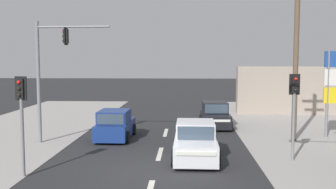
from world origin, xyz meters
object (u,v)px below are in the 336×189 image
(traffic_signal_mast, at_px, (49,66))
(pedestal_signal_right_kerb, at_px, (294,102))
(sedan_receding_far, at_px, (195,142))
(hatchback_kerbside_parked, at_px, (215,116))
(hatchback_oncoming_mid, at_px, (115,125))
(pedestal_signal_left_kerb, at_px, (21,109))
(utility_pole_midground_right, at_px, (296,47))

(traffic_signal_mast, bearing_deg, pedestal_signal_right_kerb, -14.79)
(sedan_receding_far, xyz_separation_m, hatchback_kerbside_parked, (1.39, 7.75, -0.00))
(pedestal_signal_right_kerb, xyz_separation_m, hatchback_kerbside_parked, (-2.58, 7.96, -1.71))
(traffic_signal_mast, bearing_deg, hatchback_oncoming_mid, 21.44)
(pedestal_signal_left_kerb, distance_m, sedan_receding_far, 6.98)
(traffic_signal_mast, bearing_deg, hatchback_kerbside_parked, 30.69)
(hatchback_kerbside_parked, bearing_deg, traffic_signal_mast, -149.31)
(pedestal_signal_left_kerb, distance_m, hatchback_kerbside_parked, 13.13)
(traffic_signal_mast, distance_m, hatchback_oncoming_mid, 4.50)
(traffic_signal_mast, xyz_separation_m, hatchback_kerbside_parked, (8.49, 5.04, -3.13))
(utility_pole_midground_right, xyz_separation_m, pedestal_signal_right_kerb, (-1.11, -3.97, -2.33))
(traffic_signal_mast, bearing_deg, sedan_receding_far, -20.90)
(utility_pole_midground_right, relative_size, sedan_receding_far, 2.12)
(utility_pole_midground_right, bearing_deg, hatchback_oncoming_mid, 179.14)
(sedan_receding_far, height_order, hatchback_kerbside_parked, sedan_receding_far)
(pedestal_signal_left_kerb, bearing_deg, hatchback_oncoming_mid, 73.22)
(pedestal_signal_right_kerb, distance_m, sedan_receding_far, 4.33)
(pedestal_signal_right_kerb, bearing_deg, pedestal_signal_left_kerb, -165.22)
(traffic_signal_mast, relative_size, hatchback_oncoming_mid, 1.64)
(utility_pole_midground_right, relative_size, pedestal_signal_left_kerb, 2.53)
(utility_pole_midground_right, relative_size, traffic_signal_mast, 1.50)
(utility_pole_midground_right, height_order, sedan_receding_far, utility_pole_midground_right)
(traffic_signal_mast, xyz_separation_m, pedestal_signal_right_kerb, (11.07, -2.92, -1.42))
(pedestal_signal_right_kerb, bearing_deg, traffic_signal_mast, 165.21)
(hatchback_oncoming_mid, distance_m, sedan_receding_far, 5.64)
(hatchback_oncoming_mid, bearing_deg, sedan_receding_far, -43.64)
(pedestal_signal_right_kerb, height_order, hatchback_oncoming_mid, pedestal_signal_right_kerb)
(traffic_signal_mast, relative_size, pedestal_signal_left_kerb, 1.69)
(hatchback_oncoming_mid, distance_m, hatchback_kerbside_parked, 6.69)
(traffic_signal_mast, distance_m, sedan_receding_far, 8.22)
(traffic_signal_mast, bearing_deg, utility_pole_midground_right, 4.91)
(traffic_signal_mast, height_order, hatchback_oncoming_mid, traffic_signal_mast)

